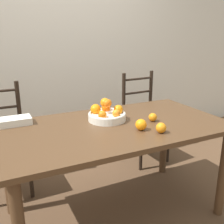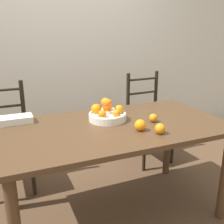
% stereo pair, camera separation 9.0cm
% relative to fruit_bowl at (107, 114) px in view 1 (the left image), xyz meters
% --- Properties ---
extents(ground_plane, '(12.00, 12.00, 0.00)m').
position_rel_fruit_bowl_xyz_m(ground_plane, '(0.01, -0.12, -0.83)').
color(ground_plane, brown).
extents(wall_back, '(8.00, 0.06, 2.60)m').
position_rel_fruit_bowl_xyz_m(wall_back, '(0.01, 1.36, 0.47)').
color(wall_back, silver).
rests_on(wall_back, ground_plane).
extents(dining_table, '(1.69, 0.92, 0.78)m').
position_rel_fruit_bowl_xyz_m(dining_table, '(0.01, -0.12, -0.15)').
color(dining_table, '#4C331E').
rests_on(dining_table, ground_plane).
extents(fruit_bowl, '(0.29, 0.29, 0.18)m').
position_rel_fruit_bowl_xyz_m(fruit_bowl, '(0.00, 0.00, 0.00)').
color(fruit_bowl, silver).
rests_on(fruit_bowl, dining_table).
extents(orange_loose_0, '(0.08, 0.08, 0.08)m').
position_rel_fruit_bowl_xyz_m(orange_loose_0, '(0.12, -0.30, -0.01)').
color(orange_loose_0, orange).
rests_on(orange_loose_0, dining_table).
extents(orange_loose_1, '(0.07, 0.07, 0.07)m').
position_rel_fruit_bowl_xyz_m(orange_loose_1, '(0.22, -0.41, -0.02)').
color(orange_loose_1, orange).
rests_on(orange_loose_1, dining_table).
extents(orange_loose_2, '(0.06, 0.06, 0.06)m').
position_rel_fruit_bowl_xyz_m(orange_loose_2, '(0.31, -0.18, -0.02)').
color(orange_loose_2, orange).
rests_on(orange_loose_2, dining_table).
extents(chair_left, '(0.42, 0.40, 1.01)m').
position_rel_fruit_bowl_xyz_m(chair_left, '(-0.76, 0.62, -0.36)').
color(chair_left, black).
rests_on(chair_left, ground_plane).
extents(chair_right, '(0.45, 0.43, 1.01)m').
position_rel_fruit_bowl_xyz_m(chair_right, '(0.75, 0.62, -0.36)').
color(chair_right, black).
rests_on(chair_right, ground_plane).
extents(book_stack, '(0.24, 0.14, 0.05)m').
position_rel_fruit_bowl_xyz_m(book_stack, '(-0.66, 0.21, -0.03)').
color(book_stack, silver).
rests_on(book_stack, dining_table).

